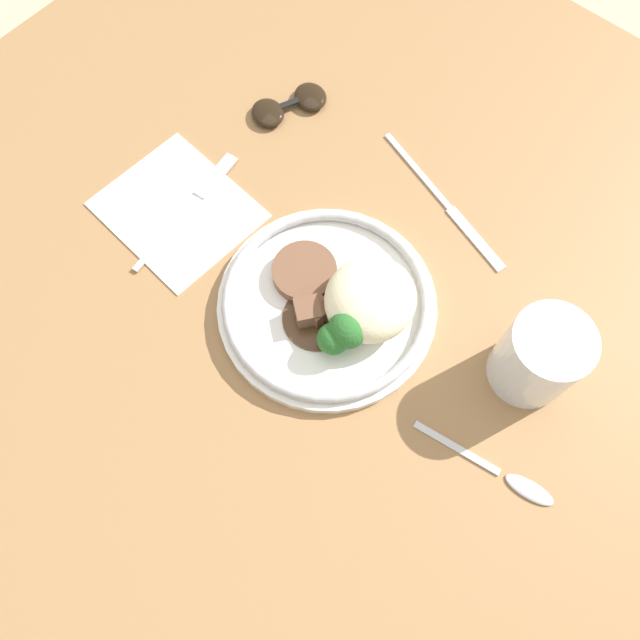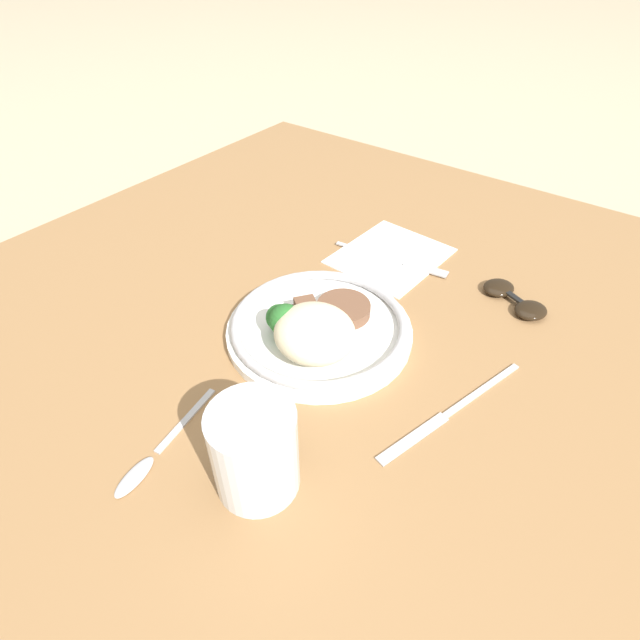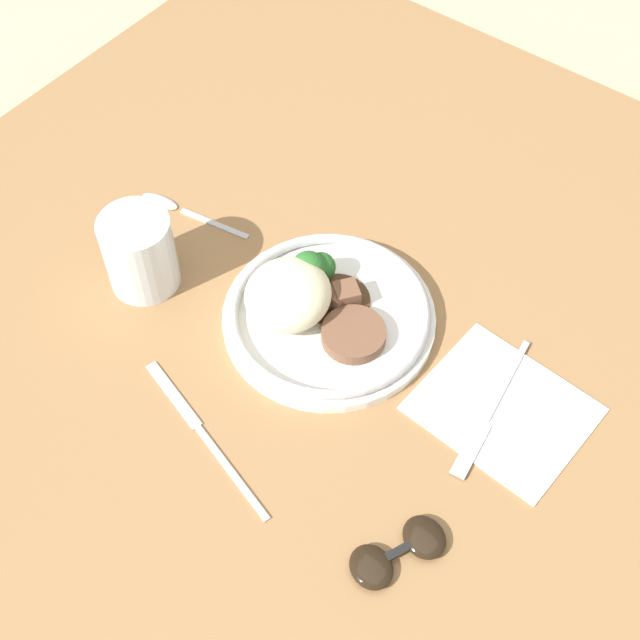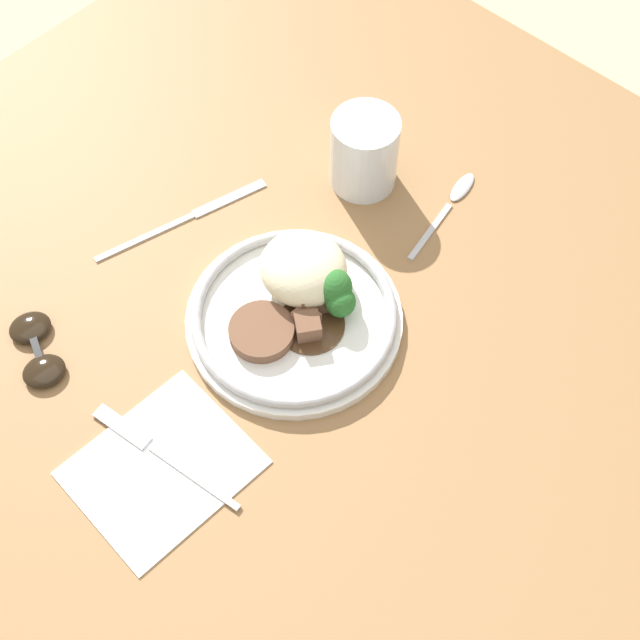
% 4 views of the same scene
% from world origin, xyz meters
% --- Properties ---
extents(ground_plane, '(8.00, 8.00, 0.00)m').
position_xyz_m(ground_plane, '(0.00, 0.00, 0.00)').
color(ground_plane, tan).
extents(dining_table, '(1.11, 1.10, 0.03)m').
position_xyz_m(dining_table, '(0.00, 0.00, 0.02)').
color(dining_table, olive).
rests_on(dining_table, ground).
extents(napkin, '(0.17, 0.15, 0.00)m').
position_xyz_m(napkin, '(-0.19, -0.03, 0.03)').
color(napkin, white).
rests_on(napkin, dining_table).
extents(plate, '(0.23, 0.23, 0.07)m').
position_xyz_m(plate, '(0.03, -0.01, 0.05)').
color(plate, white).
rests_on(plate, dining_table).
extents(juice_glass, '(0.08, 0.08, 0.09)m').
position_xyz_m(juice_glass, '(0.22, 0.07, 0.07)').
color(juice_glass, '#F4AD19').
rests_on(juice_glass, dining_table).
extents(fork, '(0.04, 0.18, 0.00)m').
position_xyz_m(fork, '(-0.19, -0.01, 0.03)').
color(fork, '#B7B7BC').
rests_on(fork, napkin).
extents(knife, '(0.21, 0.07, 0.00)m').
position_xyz_m(knife, '(0.04, 0.18, 0.03)').
color(knife, '#B7B7BC').
rests_on(knife, dining_table).
extents(spoon, '(0.15, 0.04, 0.01)m').
position_xyz_m(spoon, '(0.27, -0.03, 0.03)').
color(spoon, '#B7B7BC').
rests_on(spoon, dining_table).
extents(sunglasses, '(0.08, 0.11, 0.01)m').
position_xyz_m(sunglasses, '(-0.19, 0.16, 0.04)').
color(sunglasses, black).
rests_on(sunglasses, dining_table).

